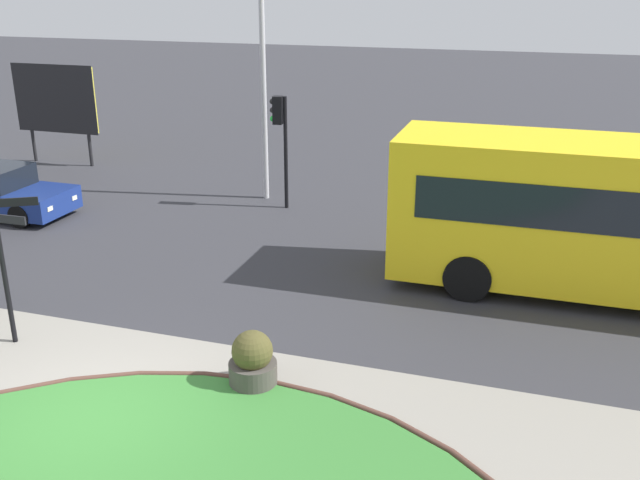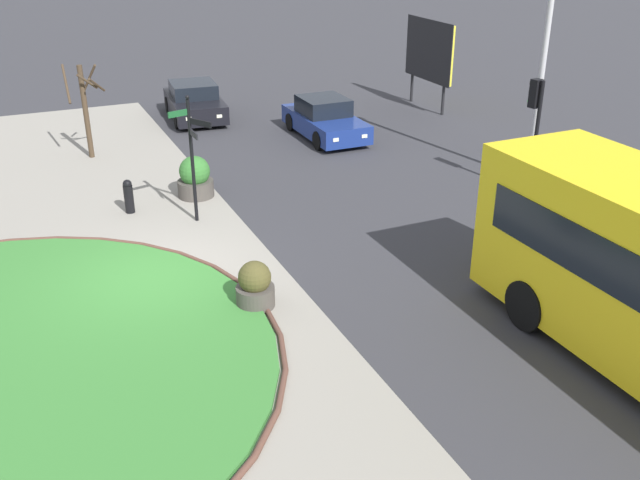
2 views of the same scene
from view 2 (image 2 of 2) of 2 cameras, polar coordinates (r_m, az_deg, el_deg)
The scene contains 12 objects.
ground at distance 16.06m, azimuth -13.29°, elevation -3.17°, with size 120.00×120.00×0.00m, color #333338.
sidewalk_paving at distance 15.90m, azimuth -18.84°, elevation -4.16°, with size 32.00×8.84×0.02m, color gray.
signpost_directional at distance 18.13m, azimuth -10.23°, elevation 7.05°, with size 0.70×0.93×3.32m.
bollard_foreground at distance 19.58m, azimuth -15.12°, elevation 3.43°, with size 0.25×0.25×0.95m.
car_near_lane at distance 25.56m, azimuth 0.39°, elevation 9.65°, with size 4.08×1.85×1.39m.
car_far_lane at distance 28.37m, azimuth -10.04°, elevation 10.86°, with size 4.08×2.25×1.37m.
traffic_light_near at distance 20.70m, azimuth 16.89°, elevation 9.92°, with size 0.49×0.29×3.23m.
lamppost_tall at distance 21.42m, azimuth 17.72°, elevation 15.14°, with size 0.32×0.32×7.71m.
billboard_left at distance 29.51m, azimuth 8.77°, elevation 14.71°, with size 3.27×0.15×3.51m.
planter_near_signpost at distance 14.48m, azimuth -5.24°, elevation -3.75°, with size 0.80×0.80×1.01m.
planter_kerbside at distance 20.30m, azimuth -9.99°, elevation 4.86°, with size 1.01×1.01×1.19m.
street_tree_bare at distance 24.18m, azimuth -18.33°, elevation 10.20°, with size 1.22×1.23×3.01m.
Camera 2 is at (14.06, -2.30, 7.41)m, focal length 39.85 mm.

